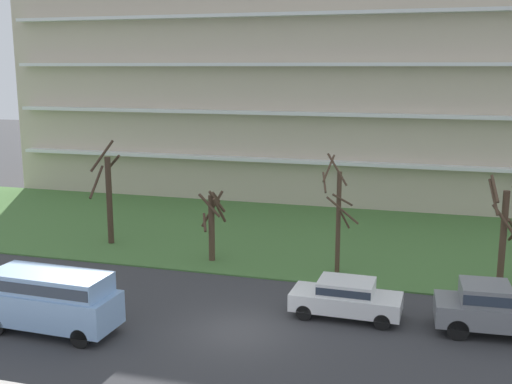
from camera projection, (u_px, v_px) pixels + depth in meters
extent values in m
plane|color=#38383A|center=(239.00, 331.00, 23.91)|extent=(160.00, 160.00, 0.00)
cube|color=#477238|center=(310.00, 236.00, 37.09)|extent=(80.00, 16.00, 0.08)
cube|color=beige|center=(347.00, 65.00, 48.18)|extent=(51.33, 11.79, 20.21)
cube|color=white|center=(332.00, 163.00, 43.54)|extent=(49.27, 0.90, 0.24)
cube|color=white|center=(333.00, 114.00, 42.87)|extent=(49.27, 0.90, 0.24)
cube|color=white|center=(334.00, 64.00, 42.20)|extent=(49.27, 0.90, 0.24)
cube|color=white|center=(336.00, 13.00, 41.53)|extent=(49.27, 0.90, 0.24)
cylinder|color=#423023|center=(109.00, 201.00, 35.10)|extent=(0.33, 0.33, 5.04)
cylinder|color=#423023|center=(102.00, 156.00, 35.15)|extent=(1.01, 1.32, 1.74)
cylinder|color=#423023|center=(115.00, 161.00, 34.98)|extent=(0.96, 0.61, 0.80)
cylinder|color=#423023|center=(96.00, 182.00, 35.09)|extent=(0.17, 1.63, 1.68)
cylinder|color=#4C3828|center=(212.00, 229.00, 32.08)|extent=(0.32, 0.32, 3.52)
cylinder|color=#4C3828|center=(212.00, 209.00, 32.43)|extent=(1.20, 0.45, 1.95)
cylinder|color=#4C3828|center=(217.00, 202.00, 31.44)|extent=(0.68, 0.98, 1.25)
cylinder|color=#4C3828|center=(219.00, 210.00, 31.63)|extent=(0.42, 1.12, 1.46)
cylinder|color=#4C3828|center=(216.00, 197.00, 31.61)|extent=(0.30, 0.70, 0.66)
cylinder|color=#4C3828|center=(209.00, 205.00, 31.31)|extent=(1.16, 0.34, 1.25)
cylinder|color=#4C3828|center=(205.00, 222.00, 31.96)|extent=(0.48, 0.80, 0.88)
cylinder|color=#4C3828|center=(338.00, 223.00, 30.09)|extent=(0.23, 0.23, 5.07)
cylinder|color=#4C3828|center=(329.00, 168.00, 29.87)|extent=(0.43, 1.20, 1.21)
cylinder|color=#4C3828|center=(324.00, 182.00, 29.71)|extent=(0.48, 1.45, 0.80)
cylinder|color=#4C3828|center=(342.00, 200.00, 29.37)|extent=(0.97, 0.58, 0.67)
cylinder|color=#4C3828|center=(337.00, 170.00, 29.13)|extent=(1.04, 0.20, 1.54)
cylinder|color=#4C3828|center=(344.00, 219.00, 29.76)|extent=(0.53, 0.75, 1.08)
cylinder|color=#4C3828|center=(343.00, 210.00, 29.18)|extent=(1.52, 0.71, 1.40)
cylinder|color=#4C3828|center=(503.00, 240.00, 28.19)|extent=(0.30, 0.30, 4.54)
cylinder|color=#4C3828|center=(512.00, 225.00, 27.76)|extent=(0.57, 0.79, 0.77)
cylinder|color=#4C3828|center=(494.00, 197.00, 27.78)|extent=(0.51, 1.24, 1.48)
cylinder|color=#4C3828|center=(495.00, 189.00, 27.75)|extent=(0.40, 1.16, 1.11)
cylinder|color=#4C3828|center=(505.00, 221.00, 27.51)|extent=(1.17, 0.25, 1.48)
cube|color=white|center=(346.00, 301.00, 25.11)|extent=(4.44, 1.90, 0.70)
cube|color=white|center=(346.00, 287.00, 24.99)|extent=(2.24, 1.71, 0.55)
cube|color=#2D3847|center=(346.00, 287.00, 24.99)|extent=(2.20, 1.74, 0.30)
cylinder|color=black|center=(304.00, 312.00, 24.90)|extent=(0.65, 0.24, 0.64)
cylinder|color=black|center=(313.00, 299.00, 26.37)|extent=(0.65, 0.24, 0.64)
cylinder|color=black|center=(382.00, 322.00, 23.99)|extent=(0.65, 0.24, 0.64)
cylinder|color=black|center=(386.00, 307.00, 25.47)|extent=(0.65, 0.24, 0.64)
cube|color=#8CB2E0|center=(51.00, 307.00, 23.69)|extent=(5.26, 2.17, 1.25)
cube|color=#8CB2E0|center=(50.00, 282.00, 23.50)|extent=(4.66, 1.99, 0.75)
cube|color=#2D3847|center=(50.00, 282.00, 23.50)|extent=(4.57, 2.03, 0.41)
cylinder|color=black|center=(107.00, 320.00, 24.10)|extent=(0.73, 0.24, 0.72)
cylinder|color=black|center=(80.00, 338.00, 22.44)|extent=(0.73, 0.24, 0.72)
cylinder|color=black|center=(28.00, 308.00, 25.20)|extent=(0.73, 0.24, 0.72)
cube|color=slate|center=(509.00, 314.00, 23.41)|extent=(5.50, 2.30, 0.85)
cube|color=slate|center=(485.00, 293.00, 23.45)|extent=(1.90, 1.94, 0.70)
cube|color=#2D3847|center=(485.00, 293.00, 23.45)|extent=(1.87, 1.98, 0.38)
cylinder|color=black|center=(458.00, 330.00, 23.06)|extent=(0.81, 0.26, 0.80)
cylinder|color=black|center=(454.00, 312.00, 24.76)|extent=(0.81, 0.26, 0.80)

